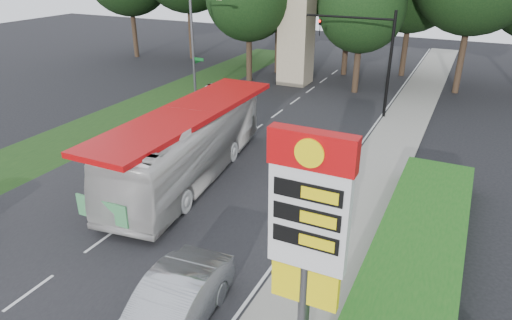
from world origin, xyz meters
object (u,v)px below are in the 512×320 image
at_px(traffic_signal_mast, 371,49).
at_px(sedan_silver, 171,309).
at_px(gas_station_pylon, 308,223).
at_px(transit_bus, 189,145).
at_px(monument, 297,24).
at_px(streetlight_signs, 195,42).

height_order(traffic_signal_mast, sedan_silver, traffic_signal_mast).
relative_size(gas_station_pylon, transit_bus, 0.54).
relative_size(monument, sedan_silver, 1.89).
relative_size(streetlight_signs, monument, 0.80).
bearing_deg(transit_bus, traffic_signal_mast, 59.83).
bearing_deg(sedan_silver, monument, 99.08).
height_order(traffic_signal_mast, transit_bus, traffic_signal_mast).
bearing_deg(transit_bus, gas_station_pylon, -49.91).
bearing_deg(transit_bus, monument, 88.28).
bearing_deg(traffic_signal_mast, streetlight_signs, -171.08).
height_order(streetlight_signs, monument, monument).
relative_size(gas_station_pylon, sedan_silver, 1.29).
distance_m(gas_station_pylon, traffic_signal_mast, 22.29).
height_order(gas_station_pylon, traffic_signal_mast, traffic_signal_mast).
bearing_deg(streetlight_signs, monument, 58.03).
relative_size(traffic_signal_mast, sedan_silver, 1.35).
bearing_deg(streetlight_signs, traffic_signal_mast, 8.92).
bearing_deg(transit_bus, sedan_silver, -67.24).
bearing_deg(traffic_signal_mast, transit_bus, -112.61).
xyz_separation_m(transit_bus, sedan_silver, (5.36, -9.16, -0.89)).
bearing_deg(sedan_silver, transit_bus, 115.05).
xyz_separation_m(traffic_signal_mast, streetlight_signs, (-12.67, -1.99, -0.23)).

